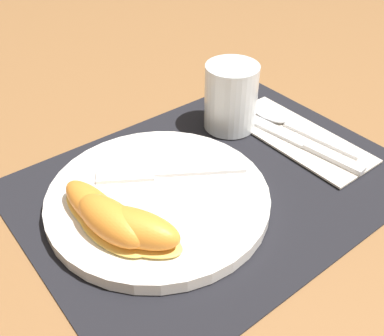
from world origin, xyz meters
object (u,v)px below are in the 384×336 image
juice_glass (231,100)px  knife (296,140)px  citrus_wedge_1 (111,222)px  plate (158,198)px  spoon (283,120)px  citrus_wedge_0 (96,210)px  citrus_wedge_2 (133,229)px  fork (160,173)px

juice_glass → knife: juice_glass is taller
citrus_wedge_1 → plate: bearing=17.6°
knife → spoon: spoon is taller
citrus_wedge_0 → spoon: bearing=3.7°
plate → citrus_wedge_2: 0.08m
knife → citrus_wedge_0: (-0.30, 0.02, 0.02)m
plate → knife: 0.23m
spoon → fork: bearing=179.8°
juice_glass → citrus_wedge_2: 0.28m
plate → juice_glass: 0.20m
knife → fork: bearing=167.3°
plate → fork: bearing=50.5°
knife → citrus_wedge_0: size_ratio=1.83×
citrus_wedge_2 → citrus_wedge_1: bearing=120.2°
fork → citrus_wedge_0: (-0.10, -0.02, 0.01)m
citrus_wedge_0 → juice_glass: bearing=15.0°
fork → citrus_wedge_2: bearing=-139.0°
fork → citrus_wedge_1: 0.11m
citrus_wedge_2 → knife: bearing=5.6°
juice_glass → citrus_wedge_1: 0.28m
plate → knife: (0.23, -0.02, -0.00)m
plate → citrus_wedge_2: citrus_wedge_2 is taller
juice_glass → citrus_wedge_0: (-0.26, -0.07, -0.01)m
juice_glass → citrus_wedge_0: size_ratio=0.81×
fork → juice_glass: bearing=16.7°
citrus_wedge_2 → juice_glass: bearing=26.5°
fork → knife: bearing=-12.7°
spoon → citrus_wedge_2: size_ratio=1.57×
fork → spoon: bearing=-0.2°
plate → citrus_wedge_0: citrus_wedge_0 is taller
spoon → citrus_wedge_1: size_ratio=1.72×
citrus_wedge_1 → citrus_wedge_2: size_ratio=0.91×
knife → spoon: bearing=64.5°
spoon → citrus_wedge_0: (-0.33, -0.02, 0.02)m
fork → citrus_wedge_2: size_ratio=1.43×
knife → spoon: (0.02, 0.05, 0.00)m
knife → spoon: 0.05m
knife → spoon: size_ratio=1.19×
knife → citrus_wedge_0: bearing=175.4°
plate → citrus_wedge_1: citrus_wedge_1 is taller
plate → citrus_wedge_1: bearing=-162.4°
fork → citrus_wedge_1: citrus_wedge_1 is taller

